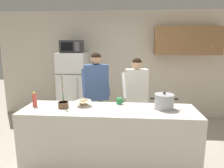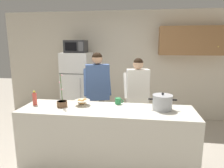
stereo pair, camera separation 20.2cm
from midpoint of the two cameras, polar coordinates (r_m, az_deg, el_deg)
name	(u,v)px [view 1 (the left image)]	position (r m, az deg, el deg)	size (l,w,h in m)	color
ground_plane	(109,167)	(3.30, -2.74, -22.40)	(14.00, 14.00, 0.00)	#B2A899
back_wall_unit	(127,62)	(5.00, 3.07, 6.27)	(6.00, 0.48, 2.60)	beige
kitchen_island	(109,139)	(3.06, -2.82, -15.24)	(2.48, 0.68, 0.92)	silver
refrigerator	(74,87)	(4.88, -11.99, -0.91)	(0.64, 0.68, 1.63)	white
microwave	(72,46)	(4.75, -12.54, 10.33)	(0.48, 0.37, 0.28)	#2D2D30
person_near_pot	(96,87)	(3.71, -6.02, -0.80)	(0.59, 0.52, 1.68)	#726656
person_by_sink	(136,90)	(3.74, 5.33, -1.83)	(0.54, 0.47, 1.58)	#726656
cooking_pot	(164,101)	(2.93, 12.61, -4.83)	(0.39, 0.28, 0.25)	#ADAFB5
coffee_mug	(119,101)	(3.09, 0.25, -4.84)	(0.13, 0.09, 0.10)	#2D8C4C
bread_bowl	(84,103)	(3.05, -9.93, -5.22)	(0.23, 0.23, 0.10)	beige
bottle_near_edge	(35,99)	(3.21, -22.80, -4.08)	(0.06, 0.06, 0.22)	#D84C3F
potted_orchid	(63,103)	(3.03, -15.51, -5.34)	(0.15, 0.15, 0.49)	brown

